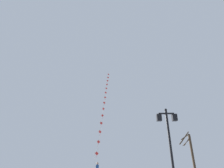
{
  "coord_description": "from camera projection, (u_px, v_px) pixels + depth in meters",
  "views": [
    {
      "loc": [
        -0.62,
        -1.05,
        1.33
      ],
      "look_at": [
        -0.9,
        18.12,
        10.17
      ],
      "focal_mm": 28.79,
      "sensor_mm": 36.0,
      "label": 1
    }
  ],
  "objects": [
    {
      "name": "twin_lantern_lamp_post",
      "position": [
        169.0,
        132.0,
        10.43
      ],
      "size": [
        1.21,
        0.28,
        4.57
      ],
      "color": "black",
      "rests_on": "ground_plane"
    },
    {
      "name": "kite_train",
      "position": [
        104.0,
        103.0,
        30.87
      ],
      "size": [
        1.11,
        18.16,
        21.62
      ],
      "color": "brown",
      "rests_on": "ground_plane"
    },
    {
      "name": "bare_tree",
      "position": [
        192.0,
        155.0,
        15.97
      ],
      "size": [
        1.36,
        1.78,
        4.33
      ],
      "color": "#423323",
      "rests_on": "ground_plane"
    }
  ]
}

